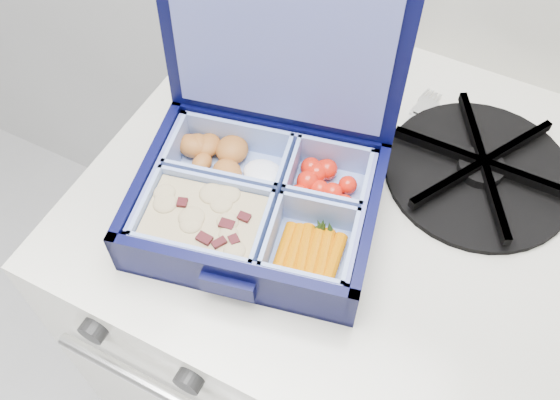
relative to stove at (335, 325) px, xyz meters
The scene contains 5 objects.
stove is the anchor object (origin of this frame).
bento_box 0.44m from the stove, 123.98° to the right, with size 0.23×0.18×0.06m, color black, non-canonical shape.
burner_grate 0.43m from the stove, 25.11° to the left, with size 0.20×0.20×0.03m, color black.
burner_grate_rear 0.45m from the stove, 127.28° to the left, with size 0.18×0.18×0.02m, color black.
fork 0.40m from the stove, 67.80° to the left, with size 0.03×0.19×0.01m, color silver, non-canonical shape.
Camera 1 is at (0.55, 1.31, 1.32)m, focal length 40.00 mm.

